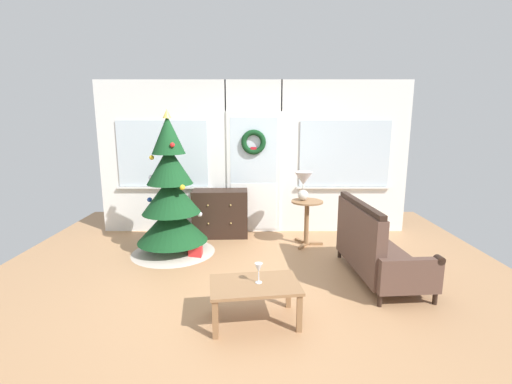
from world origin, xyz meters
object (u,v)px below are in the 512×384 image
at_px(christmas_tree, 170,202).
at_px(dresser_cabinet, 220,213).
at_px(settee_sofa, 373,248).
at_px(side_table, 306,214).
at_px(gift_box, 195,251).
at_px(table_lamp, 303,182).
at_px(coffee_table, 254,289).
at_px(wine_glass, 258,269).

bearing_deg(christmas_tree, dresser_cabinet, 50.73).
bearing_deg(settee_sofa, side_table, 118.83).
bearing_deg(settee_sofa, christmas_tree, 162.01).
bearing_deg(settee_sofa, gift_box, 163.67).
relative_size(table_lamp, coffee_table, 0.49).
bearing_deg(side_table, dresser_cabinet, 162.17).
height_order(dresser_cabinet, settee_sofa, settee_sofa).
xyz_separation_m(dresser_cabinet, coffee_table, (0.58, -2.58, -0.06)).
xyz_separation_m(dresser_cabinet, table_lamp, (1.31, -0.40, 0.60)).
bearing_deg(wine_glass, christmas_tree, 124.37).
distance_m(dresser_cabinet, table_lamp, 1.50).
bearing_deg(side_table, settee_sofa, -61.17).
relative_size(side_table, gift_box, 3.89).
bearing_deg(dresser_cabinet, settee_sofa, -38.67).
bearing_deg(dresser_cabinet, coffee_table, -77.32).
bearing_deg(settee_sofa, table_lamp, 120.18).
relative_size(table_lamp, gift_box, 2.44).
bearing_deg(christmas_tree, table_lamp, 10.47).
bearing_deg(christmas_tree, wine_glass, -55.63).
height_order(christmas_tree, coffee_table, christmas_tree).
bearing_deg(christmas_tree, settee_sofa, -17.99).
bearing_deg(gift_box, settee_sofa, -16.33).
xyz_separation_m(coffee_table, gift_box, (-0.84, 1.64, -0.24)).
bearing_deg(settee_sofa, coffee_table, -145.97).
bearing_deg(table_lamp, settee_sofa, -59.82).
height_order(christmas_tree, gift_box, christmas_tree).
height_order(settee_sofa, table_lamp, table_lamp).
bearing_deg(dresser_cabinet, christmas_tree, -129.27).
xyz_separation_m(christmas_tree, gift_box, (0.36, -0.19, -0.66)).
relative_size(table_lamp, wine_glass, 2.26).
xyz_separation_m(table_lamp, gift_box, (-1.57, -0.54, -0.90)).
height_order(dresser_cabinet, table_lamp, table_lamp).
relative_size(christmas_tree, wine_glass, 10.51).
bearing_deg(gift_box, christmas_tree, 152.20).
bearing_deg(settee_sofa, wine_glass, -145.72).
height_order(wine_glass, gift_box, wine_glass).
distance_m(coffee_table, wine_glass, 0.20).
height_order(settee_sofa, gift_box, settee_sofa).
bearing_deg(dresser_cabinet, gift_box, -105.53).
relative_size(settee_sofa, coffee_table, 1.69).
relative_size(christmas_tree, table_lamp, 4.66).
xyz_separation_m(coffee_table, wine_glass, (0.04, 0.02, 0.20)).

